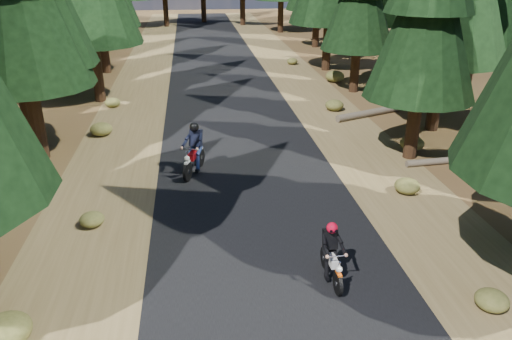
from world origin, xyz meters
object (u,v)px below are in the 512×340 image
(log_near, at_px, (380,111))
(log_far, at_px, (461,159))
(rider_lead, at_px, (332,262))
(rider_follow, at_px, (194,157))

(log_near, relative_size, log_far, 1.17)
(log_far, height_order, rider_lead, rider_lead)
(log_near, distance_m, log_far, 6.07)
(log_near, distance_m, rider_follow, 10.42)
(rider_follow, bearing_deg, log_near, -125.64)
(log_near, relative_size, rider_lead, 3.12)
(rider_lead, bearing_deg, log_far, -137.22)
(log_near, xyz_separation_m, rider_follow, (-8.66, -5.78, 0.43))
(log_near, distance_m, rider_lead, 13.53)
(log_near, xyz_separation_m, log_far, (0.79, -6.02, -0.04))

